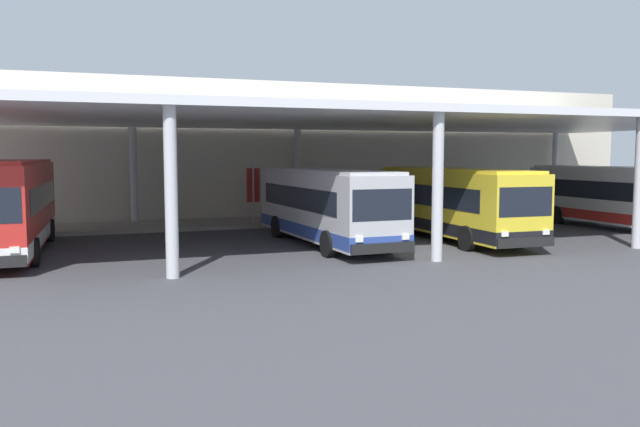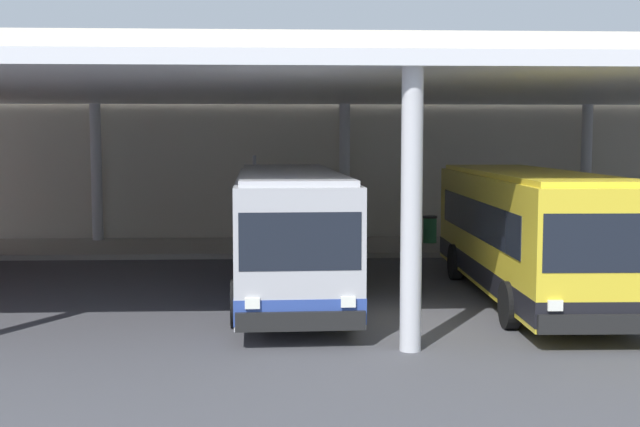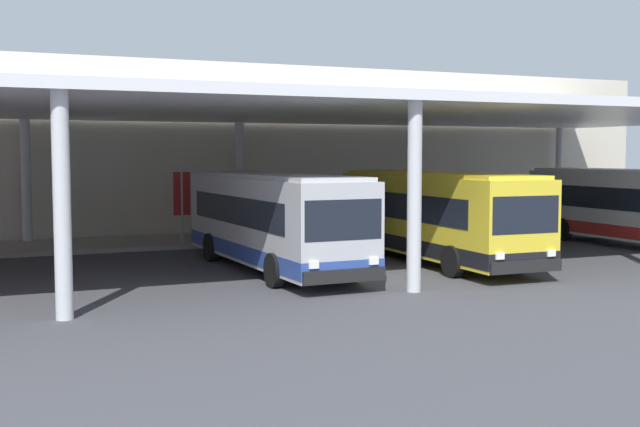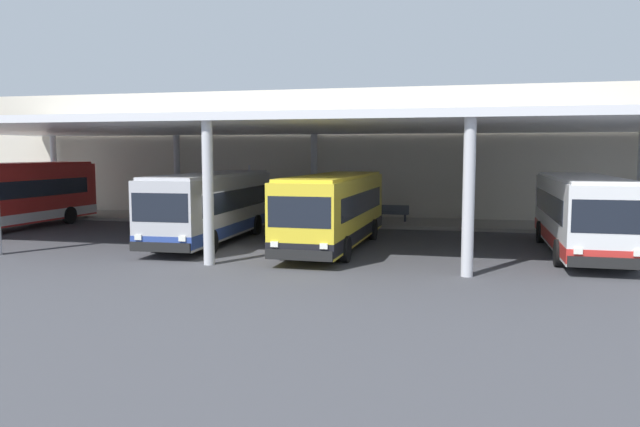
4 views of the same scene
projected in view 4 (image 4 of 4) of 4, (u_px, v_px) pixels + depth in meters
name	position (u px, v px, depth m)	size (l,w,h in m)	color
ground_plane	(234.00, 254.00, 24.89)	(200.00, 200.00, 0.00)	#47474C
platform_kerb	(307.00, 220.00, 36.25)	(42.00, 4.50, 0.18)	gray
station_building_facade	(320.00, 154.00, 39.00)	(48.00, 1.60, 8.07)	beige
canopy_shelter	(274.00, 128.00, 29.68)	(40.00, 17.00, 5.55)	silver
bus_nearest_bay	(11.00, 195.00, 32.53)	(2.96, 11.40, 3.57)	red
bus_second_bay	(212.00, 206.00, 28.02)	(2.95, 10.60, 3.17)	#B7B7BC
bus_middle_bay	(334.00, 210.00, 26.17)	(2.89, 10.58, 3.17)	yellow
bus_far_bay	(581.00, 213.00, 24.70)	(2.79, 10.55, 3.17)	white
bench_waiting	(393.00, 213.00, 35.07)	(1.80, 0.45, 0.92)	#4C515B
trash_bin	(358.00, 211.00, 35.83)	(0.52, 0.52, 0.98)	#236638
banner_sign	(249.00, 189.00, 36.04)	(0.70, 0.12, 3.20)	#B2B2B7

